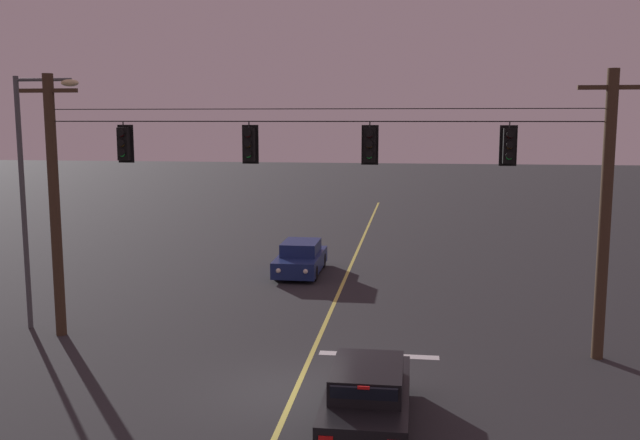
{
  "coord_description": "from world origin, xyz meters",
  "views": [
    {
      "loc": [
        2.81,
        -16.06,
        6.65
      ],
      "look_at": [
        0.0,
        4.64,
        3.62
      ],
      "focal_mm": 39.2,
      "sensor_mm": 36.0,
      "label": 1
    }
  ],
  "objects_px": {
    "car_waiting_near_lane": "(367,397)",
    "street_lamp_corner": "(31,179)",
    "traffic_light_right_inner": "(509,146)",
    "car_oncoming_lead": "(301,258)",
    "traffic_light_left_inner": "(249,144)",
    "traffic_light_centre": "(370,145)",
    "traffic_light_leftmost": "(124,144)"
  },
  "relations": [
    {
      "from": "street_lamp_corner",
      "to": "traffic_light_leftmost",
      "type": "bearing_deg",
      "value": -9.99
    },
    {
      "from": "traffic_light_left_inner",
      "to": "traffic_light_right_inner",
      "type": "height_order",
      "value": "same"
    },
    {
      "from": "car_waiting_near_lane",
      "to": "car_oncoming_lead",
      "type": "relative_size",
      "value": 0.98
    },
    {
      "from": "car_oncoming_lead",
      "to": "street_lamp_corner",
      "type": "height_order",
      "value": "street_lamp_corner"
    },
    {
      "from": "traffic_light_left_inner",
      "to": "traffic_light_centre",
      "type": "bearing_deg",
      "value": 0.0
    },
    {
      "from": "traffic_light_leftmost",
      "to": "traffic_light_right_inner",
      "type": "height_order",
      "value": "same"
    },
    {
      "from": "car_oncoming_lead",
      "to": "traffic_light_left_inner",
      "type": "bearing_deg",
      "value": -89.39
    },
    {
      "from": "traffic_light_centre",
      "to": "car_oncoming_lead",
      "type": "bearing_deg",
      "value": 110.24
    },
    {
      "from": "traffic_light_leftmost",
      "to": "car_oncoming_lead",
      "type": "distance_m",
      "value": 11.61
    },
    {
      "from": "traffic_light_left_inner",
      "to": "traffic_light_centre",
      "type": "xyz_separation_m",
      "value": [
        3.46,
        0.0,
        0.0
      ]
    },
    {
      "from": "traffic_light_left_inner",
      "to": "car_oncoming_lead",
      "type": "distance_m",
      "value": 11.01
    },
    {
      "from": "traffic_light_leftmost",
      "to": "car_waiting_near_lane",
      "type": "distance_m",
      "value": 10.58
    },
    {
      "from": "traffic_light_leftmost",
      "to": "street_lamp_corner",
      "type": "height_order",
      "value": "street_lamp_corner"
    },
    {
      "from": "traffic_light_centre",
      "to": "car_waiting_near_lane",
      "type": "xyz_separation_m",
      "value": [
        0.34,
        -5.16,
        -5.27
      ]
    },
    {
      "from": "traffic_light_right_inner",
      "to": "street_lamp_corner",
      "type": "bearing_deg",
      "value": 177.67
    },
    {
      "from": "traffic_light_leftmost",
      "to": "car_waiting_near_lane",
      "type": "height_order",
      "value": "traffic_light_leftmost"
    },
    {
      "from": "traffic_light_leftmost",
      "to": "car_oncoming_lead",
      "type": "bearing_deg",
      "value": 69.16
    },
    {
      "from": "traffic_light_leftmost",
      "to": "traffic_light_left_inner",
      "type": "bearing_deg",
      "value": 0.0
    },
    {
      "from": "traffic_light_left_inner",
      "to": "car_waiting_near_lane",
      "type": "height_order",
      "value": "traffic_light_left_inner"
    },
    {
      "from": "car_waiting_near_lane",
      "to": "car_oncoming_lead",
      "type": "distance_m",
      "value": 15.33
    },
    {
      "from": "car_oncoming_lead",
      "to": "traffic_light_leftmost",
      "type": "bearing_deg",
      "value": -110.84
    },
    {
      "from": "car_oncoming_lead",
      "to": "traffic_light_right_inner",
      "type": "bearing_deg",
      "value": -52.66
    },
    {
      "from": "traffic_light_left_inner",
      "to": "traffic_light_right_inner",
      "type": "xyz_separation_m",
      "value": [
        7.27,
        0.0,
        0.0
      ]
    },
    {
      "from": "traffic_light_right_inner",
      "to": "traffic_light_left_inner",
      "type": "bearing_deg",
      "value": 180.0
    },
    {
      "from": "traffic_light_centre",
      "to": "car_oncoming_lead",
      "type": "distance_m",
      "value": 11.57
    },
    {
      "from": "traffic_light_left_inner",
      "to": "car_oncoming_lead",
      "type": "xyz_separation_m",
      "value": [
        -0.1,
        9.66,
        -5.27
      ]
    },
    {
      "from": "traffic_light_right_inner",
      "to": "street_lamp_corner",
      "type": "relative_size",
      "value": 0.15
    },
    {
      "from": "traffic_light_centre",
      "to": "traffic_light_right_inner",
      "type": "distance_m",
      "value": 3.81
    },
    {
      "from": "traffic_light_left_inner",
      "to": "traffic_light_leftmost",
      "type": "bearing_deg",
      "value": 180.0
    },
    {
      "from": "traffic_light_right_inner",
      "to": "car_oncoming_lead",
      "type": "bearing_deg",
      "value": 127.34
    },
    {
      "from": "car_waiting_near_lane",
      "to": "street_lamp_corner",
      "type": "relative_size",
      "value": 0.54
    },
    {
      "from": "traffic_light_leftmost",
      "to": "car_waiting_near_lane",
      "type": "relative_size",
      "value": 0.28
    }
  ]
}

